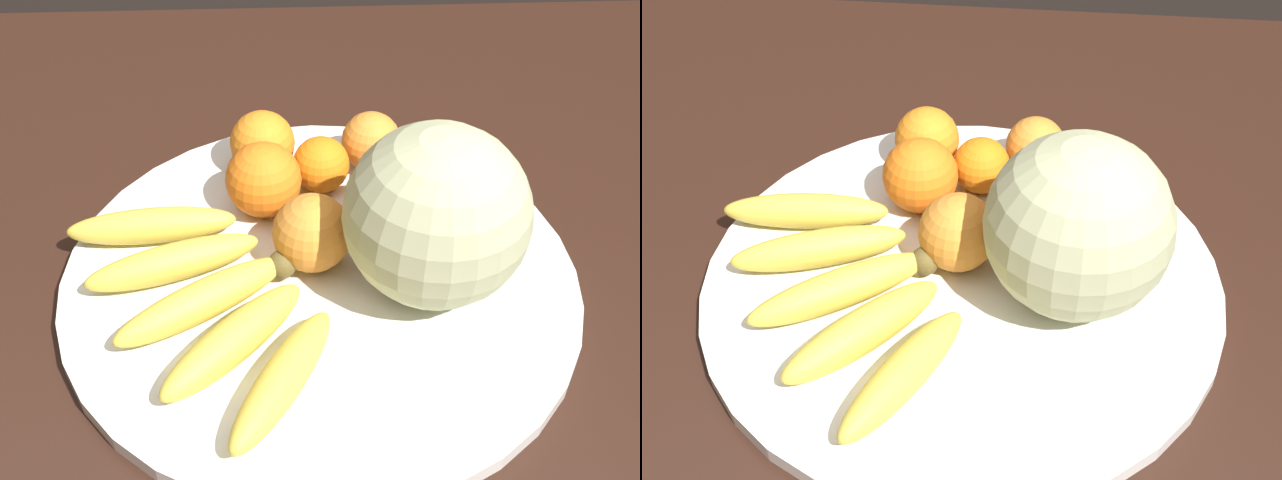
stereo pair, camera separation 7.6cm
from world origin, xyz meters
TOP-DOWN VIEW (x-y plane):
  - kitchen_table at (0.00, 0.00)m, footprint 1.25×1.05m
  - fruit_bowl at (-0.07, 0.00)m, footprint 0.47×0.47m
  - melon at (-0.17, 0.01)m, footprint 0.16×0.16m
  - banana_bunch at (0.02, 0.04)m, footprint 0.25×0.28m
  - orange_front_left at (-0.17, -0.11)m, footprint 0.07×0.07m
  - orange_front_right at (-0.07, -0.02)m, footprint 0.07×0.07m
  - orange_mid_center at (-0.02, -0.10)m, footprint 0.07×0.07m
  - orange_back_left at (-0.08, -0.13)m, footprint 0.06×0.06m
  - orange_back_right at (-0.02, -0.16)m, footprint 0.07×0.07m
  - orange_top_small at (-0.13, -0.16)m, footprint 0.06×0.06m
  - produce_tag at (-0.09, -0.07)m, footprint 0.08×0.06m

SIDE VIEW (x-z plane):
  - kitchen_table at x=0.00m, z-range 0.27..1.01m
  - fruit_bowl at x=-0.07m, z-range 0.74..0.76m
  - produce_tag at x=-0.09m, z-range 0.76..0.76m
  - banana_bunch at x=0.02m, z-range 0.76..0.79m
  - orange_back_left at x=-0.08m, z-range 0.76..0.81m
  - orange_top_small at x=-0.13m, z-range 0.76..0.82m
  - orange_back_right at x=-0.02m, z-range 0.76..0.82m
  - orange_front_left at x=-0.17m, z-range 0.76..0.83m
  - orange_front_right at x=-0.07m, z-range 0.76..0.83m
  - orange_mid_center at x=-0.02m, z-range 0.76..0.83m
  - melon at x=-0.17m, z-range 0.76..0.92m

